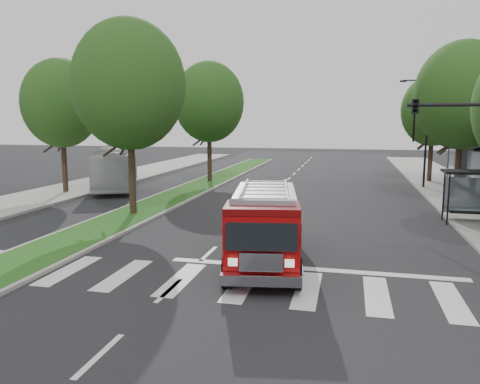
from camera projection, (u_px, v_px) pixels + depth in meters
The scene contains 12 objects.
ground at pixel (208, 254), 17.74m from camera, with size 140.00×140.00×0.00m, color black.
sidewalk_left at pixel (41, 197), 30.62m from camera, with size 5.00×80.00×0.15m, color gray.
median at pixel (202, 185), 36.41m from camera, with size 3.00×50.00×0.15m.
bus_shelter at pixel (477, 182), 22.75m from camera, with size 3.20×1.60×2.61m.
tree_right_mid at pixel (463, 95), 27.65m from camera, with size 5.60×5.60×9.72m.
tree_right_far at pixel (433, 110), 37.37m from camera, with size 5.00×5.00×8.73m.
tree_median_near at pixel (129, 85), 23.85m from camera, with size 5.80×5.80×10.16m.
tree_median_far at pixel (209, 102), 37.37m from camera, with size 5.60×5.60×9.72m.
tree_left_mid at pixel (61, 104), 31.52m from camera, with size 5.20×5.20×9.16m.
streetlight_right_far at pixel (424, 128), 33.99m from camera, with size 2.11×0.20×8.00m.
fire_engine at pixel (264, 225), 16.80m from camera, with size 3.44×7.96×2.67m.
city_bus at pixel (117, 167), 35.26m from camera, with size 2.57×10.99×3.06m, color #BBBABF.
Camera 1 is at (5.09, -16.46, 4.99)m, focal length 35.00 mm.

